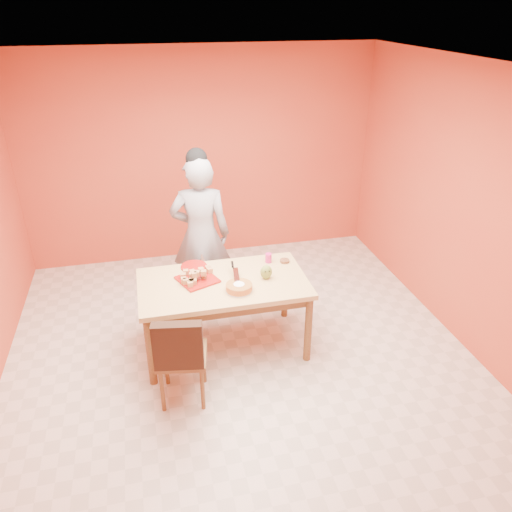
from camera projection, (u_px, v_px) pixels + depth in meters
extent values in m
plane|color=beige|center=(244.00, 365.00, 4.82)|extent=(5.00, 5.00, 0.00)
plane|color=white|center=(240.00, 70.00, 3.58)|extent=(5.00, 5.00, 0.00)
plane|color=#BF492C|center=(201.00, 157.00, 6.36)|extent=(4.50, 0.00, 4.50)
plane|color=#BF492C|center=(477.00, 215.00, 4.67)|extent=(0.00, 5.00, 5.00)
cube|color=tan|center=(223.00, 284.00, 4.75)|extent=(1.60, 0.90, 0.05)
cube|color=brown|center=(223.00, 291.00, 4.79)|extent=(1.48, 0.78, 0.10)
cylinder|color=brown|center=(150.00, 352.00, 4.44)|extent=(0.07, 0.07, 0.71)
cylinder|color=brown|center=(147.00, 305.00, 5.11)|extent=(0.07, 0.07, 0.71)
cylinder|color=brown|center=(308.00, 329.00, 4.74)|extent=(0.07, 0.07, 0.71)
cylinder|color=brown|center=(285.00, 288.00, 5.42)|extent=(0.07, 0.07, 0.71)
imported|color=gray|center=(201.00, 235.00, 5.39)|extent=(0.70, 0.51, 1.76)
cube|color=maroon|center=(197.00, 279.00, 4.76)|extent=(0.43, 0.43, 0.02)
cylinder|color=maroon|center=(194.00, 266.00, 4.99)|extent=(0.26, 0.26, 0.02)
cylinder|color=silver|center=(239.00, 290.00, 4.59)|extent=(0.26, 0.26, 0.01)
cylinder|color=#CB7034|center=(239.00, 287.00, 4.57)|extent=(0.28, 0.28, 0.06)
cube|color=silver|center=(236.00, 274.00, 4.71)|extent=(0.08, 0.26, 0.01)
ellipsoid|color=olive|center=(266.00, 272.00, 4.76)|extent=(0.12, 0.09, 0.14)
cylinder|color=#BF1C6B|center=(268.00, 258.00, 5.07)|extent=(0.07, 0.07, 0.10)
cylinder|color=#35180E|center=(285.00, 261.00, 5.08)|extent=(0.11, 0.11, 0.03)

